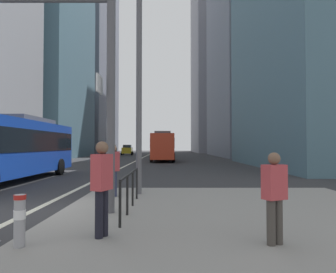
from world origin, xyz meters
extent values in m
plane|color=#303033|center=(0.00, 20.00, 0.00)|extent=(160.00, 160.00, 0.00)
cube|color=gray|center=(5.50, -1.00, 0.07)|extent=(9.00, 10.00, 0.15)
cube|color=beige|center=(0.00, 30.00, 0.01)|extent=(0.20, 80.00, 0.01)
cube|color=slate|center=(-16.00, 39.00, 16.26)|extent=(12.79, 18.84, 32.52)
cube|color=slate|center=(-16.00, 62.31, 20.85)|extent=(13.37, 23.64, 41.70)
cube|color=slate|center=(17.00, 45.23, 19.91)|extent=(10.00, 24.70, 39.82)
cube|color=gray|center=(17.00, 75.43, 27.94)|extent=(12.36, 24.45, 55.89)
cube|color=#14389E|center=(-4.20, 7.29, 1.73)|extent=(2.59, 11.87, 2.75)
cube|color=black|center=(-4.20, 7.29, 2.07)|extent=(2.63, 11.64, 1.10)
cube|color=#4C4C51|center=(-4.18, 9.07, 3.25)|extent=(1.78, 4.28, 0.30)
cylinder|color=black|center=(-2.97, 11.08, 0.50)|extent=(0.31, 1.00, 1.00)
cylinder|color=black|center=(-5.37, 11.10, 0.50)|extent=(0.31, 1.00, 1.00)
cube|color=red|center=(3.18, 28.81, 1.73)|extent=(2.53, 10.59, 2.75)
cube|color=black|center=(3.18, 28.81, 2.07)|extent=(2.57, 10.38, 1.10)
cube|color=#4C4C51|center=(3.19, 27.22, 3.25)|extent=(1.76, 3.81, 0.30)
cylinder|color=black|center=(1.97, 32.19, 0.50)|extent=(0.30, 1.00, 1.00)
cylinder|color=black|center=(4.37, 32.20, 0.50)|extent=(0.30, 1.00, 1.00)
cylinder|color=black|center=(1.99, 25.42, 0.50)|extent=(0.30, 1.00, 1.00)
cylinder|color=black|center=(4.39, 25.43, 0.50)|extent=(0.30, 1.00, 1.00)
cube|color=gold|center=(-4.05, 51.76, 0.87)|extent=(1.94, 4.29, 1.10)
cube|color=black|center=(-4.06, 51.91, 1.68)|extent=(1.58, 2.34, 0.52)
cylinder|color=black|center=(-3.09, 50.36, 0.32)|extent=(0.24, 0.65, 0.64)
cylinder|color=black|center=(-4.91, 50.28, 0.32)|extent=(0.24, 0.65, 0.64)
cylinder|color=black|center=(-3.20, 53.23, 0.32)|extent=(0.24, 0.65, 0.64)
cylinder|color=black|center=(-5.02, 53.16, 0.32)|extent=(0.24, 0.65, 0.64)
cube|color=#232838|center=(2.35, 38.16, 0.87)|extent=(1.83, 4.20, 1.10)
cube|color=black|center=(2.36, 38.01, 1.68)|extent=(1.52, 2.27, 0.52)
cylinder|color=black|center=(1.43, 39.57, 0.32)|extent=(0.23, 0.64, 0.64)
cylinder|color=black|center=(3.25, 39.59, 0.32)|extent=(0.23, 0.64, 0.64)
cylinder|color=black|center=(1.46, 36.73, 0.32)|extent=(0.23, 0.64, 0.64)
cylinder|color=black|center=(3.28, 36.75, 0.32)|extent=(0.23, 0.64, 0.64)
cube|color=#B2A899|center=(3.20, 46.11, 0.87)|extent=(1.83, 4.44, 1.10)
cube|color=black|center=(3.20, 45.96, 1.68)|extent=(1.52, 2.41, 0.52)
cylinder|color=black|center=(2.27, 47.60, 0.32)|extent=(0.23, 0.64, 0.64)
cylinder|color=black|center=(4.09, 47.62, 0.32)|extent=(0.23, 0.64, 0.64)
cylinder|color=black|center=(2.31, 44.59, 0.32)|extent=(0.23, 0.64, 0.64)
cylinder|color=black|center=(4.13, 44.61, 0.32)|extent=(0.23, 0.64, 0.64)
cube|color=black|center=(-6.70, 48.31, 0.87)|extent=(1.83, 4.11, 1.10)
cube|color=black|center=(-6.70, 48.46, 1.68)|extent=(1.52, 2.22, 0.52)
cylinder|color=black|center=(-5.81, 46.91, 0.32)|extent=(0.23, 0.64, 0.64)
cylinder|color=black|center=(-7.63, 46.93, 0.32)|extent=(0.23, 0.64, 0.64)
cylinder|color=black|center=(-5.78, 49.69, 0.32)|extent=(0.23, 0.64, 0.64)
cylinder|color=black|center=(-7.60, 49.71, 0.32)|extent=(0.23, 0.64, 0.64)
cylinder|color=#515156|center=(2.34, -0.57, 3.15)|extent=(0.22, 0.22, 6.00)
cylinder|color=#515156|center=(-0.42, -0.57, 5.55)|extent=(5.51, 0.14, 0.14)
cube|color=white|center=(2.09, -0.75, 3.35)|extent=(0.04, 0.60, 0.44)
cylinder|color=#56565B|center=(2.77, 2.49, 4.15)|extent=(0.20, 0.20, 8.00)
cylinder|color=#99999E|center=(1.32, -3.22, 0.58)|extent=(0.18, 0.18, 0.86)
cylinder|color=white|center=(1.32, -3.22, 0.69)|extent=(0.19, 0.19, 0.16)
cylinder|color=#B21E19|center=(1.32, -3.22, 0.97)|extent=(0.20, 0.20, 0.08)
cylinder|color=black|center=(2.80, -2.00, 0.62)|extent=(0.06, 0.06, 0.95)
cylinder|color=black|center=(2.80, -0.85, 0.62)|extent=(0.06, 0.06, 0.95)
cylinder|color=black|center=(2.80, 0.30, 0.62)|extent=(0.06, 0.06, 0.95)
cylinder|color=black|center=(2.80, 1.45, 0.62)|extent=(0.06, 0.06, 0.95)
cylinder|color=black|center=(2.80, -0.28, 1.10)|extent=(0.06, 3.44, 0.06)
cylinder|color=#423D38|center=(5.67, -3.07, 0.53)|extent=(0.15, 0.15, 0.77)
cylinder|color=#423D38|center=(5.53, -3.13, 0.53)|extent=(0.15, 0.15, 0.77)
cube|color=#B73D42|center=(5.60, -3.10, 1.21)|extent=(0.45, 0.38, 0.59)
sphere|color=brown|center=(5.60, -3.10, 1.61)|extent=(0.21, 0.21, 0.21)
cylinder|color=black|center=(2.53, -2.74, 0.58)|extent=(0.15, 0.15, 0.86)
cylinder|color=black|center=(2.60, -2.59, 0.58)|extent=(0.15, 0.15, 0.86)
cube|color=#B73D42|center=(2.57, -2.66, 1.34)|extent=(0.37, 0.44, 0.66)
sphere|color=brown|center=(2.57, -2.66, 1.79)|extent=(0.24, 0.24, 0.24)
cylinder|color=#2D334C|center=(2.03, 1.89, 0.57)|extent=(0.15, 0.15, 0.84)
cylinder|color=#2D334C|center=(1.89, 1.97, 0.57)|extent=(0.15, 0.15, 0.84)
cube|color=#B73D42|center=(1.96, 1.93, 1.31)|extent=(0.45, 0.41, 0.64)
sphere|color=#9E7556|center=(1.96, 1.93, 1.75)|extent=(0.23, 0.23, 0.23)
camera|label=1|loc=(3.79, -8.45, 1.83)|focal=33.45mm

